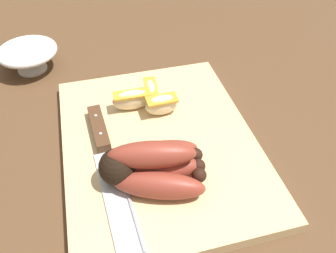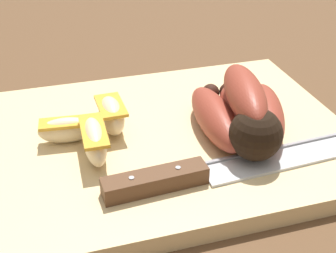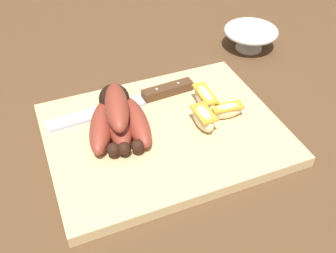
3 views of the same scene
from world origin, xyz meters
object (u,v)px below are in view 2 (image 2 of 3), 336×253
apple_wedge_middle (67,129)px  apple_wedge_near (94,141)px  chefs_knife (203,172)px  apple_wedge_far (111,115)px  banana_bunch (243,114)px

apple_wedge_middle → apple_wedge_near: bearing=-57.7°
chefs_knife → apple_wedge_far: 0.13m
banana_bunch → apple_wedge_far: 0.14m
apple_wedge_near → apple_wedge_middle: apple_wedge_near is taller
banana_bunch → chefs_knife: size_ratio=0.55×
chefs_knife → apple_wedge_near: size_ratio=3.98×
chefs_knife → banana_bunch: bearing=41.6°
apple_wedge_near → apple_wedge_far: 0.05m
chefs_knife → apple_wedge_middle: (-0.12, 0.10, 0.01)m
chefs_knife → apple_wedge_middle: size_ratio=4.50×
banana_bunch → apple_wedge_near: bearing=179.1°
apple_wedge_near → apple_wedge_far: (0.03, 0.05, -0.00)m
banana_bunch → chefs_knife: 0.09m
banana_bunch → chefs_knife: (-0.07, -0.06, -0.02)m
chefs_knife → apple_wedge_far: bearing=122.1°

